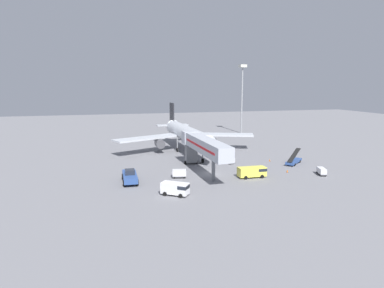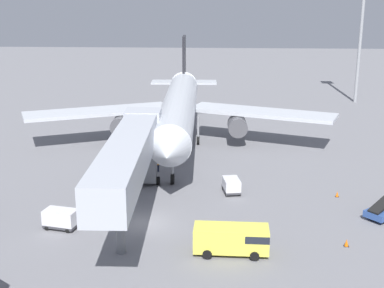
% 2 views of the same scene
% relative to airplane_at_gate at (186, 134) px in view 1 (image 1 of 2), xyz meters
% --- Properties ---
extents(ground_plane, '(300.00, 300.00, 0.00)m').
position_rel_airplane_at_gate_xyz_m(ground_plane, '(-1.00, -23.46, -4.89)').
color(ground_plane, slate).
extents(airplane_at_gate, '(39.33, 42.08, 12.37)m').
position_rel_airplane_at_gate_xyz_m(airplane_at_gate, '(0.00, 0.00, 0.00)').
color(airplane_at_gate, silver).
rests_on(airplane_at_gate, ground).
extents(jet_bridge, '(3.88, 22.89, 7.46)m').
position_rel_airplane_at_gate_xyz_m(jet_bridge, '(-2.18, -22.30, 0.79)').
color(jet_bridge, '#B2B7C1').
rests_on(jet_bridge, ground).
extents(pushback_tug, '(2.86, 7.08, 2.54)m').
position_rel_airplane_at_gate_xyz_m(pushback_tug, '(-17.20, -25.58, -3.72)').
color(pushback_tug, '#2D4C8E').
rests_on(pushback_tug, ground).
extents(belt_loader_truck, '(6.16, 5.70, 3.16)m').
position_rel_airplane_at_gate_xyz_m(belt_loader_truck, '(20.32, -20.28, -4.13)').
color(belt_loader_truck, '#2D4C8E').
rests_on(belt_loader_truck, ground).
extents(service_van_near_center, '(5.50, 2.44, 2.05)m').
position_rel_airplane_at_gate_xyz_m(service_van_near_center, '(6.24, -28.36, -3.71)').
color(service_van_near_center, '#E5DB4C').
rests_on(service_van_near_center, ground).
extents(service_van_mid_left, '(4.72, 4.17, 2.09)m').
position_rel_airplane_at_gate_xyz_m(service_van_mid_left, '(-10.59, -35.03, -3.69)').
color(service_van_mid_left, white).
rests_on(service_van_mid_left, ground).
extents(baggage_cart_outer_left, '(1.98, 2.99, 1.43)m').
position_rel_airplane_at_gate_xyz_m(baggage_cart_outer_left, '(20.38, -30.34, -4.10)').
color(baggage_cart_outer_left, '#38383D').
rests_on(baggage_cart_outer_left, ground).
extents(baggage_cart_outer_right, '(1.82, 2.51, 1.40)m').
position_rel_airplane_at_gate_xyz_m(baggage_cart_outer_right, '(6.29, -16.10, -4.11)').
color(baggage_cart_outer_right, '#38383D').
rests_on(baggage_cart_outer_right, ground).
extents(baggage_cart_far_center, '(2.89, 2.00, 1.59)m').
position_rel_airplane_at_gate_xyz_m(baggage_cart_far_center, '(-7.64, -24.87, -4.02)').
color(baggage_cart_far_center, '#38383D').
rests_on(baggage_cart_far_center, ground).
extents(ground_crew_worker_foreground, '(0.34, 0.34, 1.62)m').
position_rel_airplane_at_gate_xyz_m(ground_crew_worker_foreground, '(-1.45, -10.20, -4.03)').
color(ground_crew_worker_foreground, '#1E2333').
rests_on(ground_crew_worker_foreground, ground).
extents(safety_cone_alpha, '(0.39, 0.39, 0.60)m').
position_rel_airplane_at_gate_xyz_m(safety_cone_alpha, '(0.17, -7.78, -4.60)').
color(safety_cone_alpha, black).
rests_on(safety_cone_alpha, ground).
extents(safety_cone_bravo, '(0.35, 0.35, 0.53)m').
position_rel_airplane_at_gate_xyz_m(safety_cone_bravo, '(16.22, -16.57, -4.63)').
color(safety_cone_bravo, black).
rests_on(safety_cone_bravo, ground).
extents(safety_cone_charlie, '(0.37, 0.37, 0.57)m').
position_rel_airplane_at_gate_xyz_m(safety_cone_charlie, '(14.81, -26.79, -4.61)').
color(safety_cone_charlie, black).
rests_on(safety_cone_charlie, ground).
extents(apron_light_mast, '(2.40, 2.40, 25.17)m').
position_rel_airplane_at_gate_xyz_m(apron_light_mast, '(28.80, 29.54, 12.63)').
color(apron_light_mast, '#93969B').
rests_on(apron_light_mast, ground).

